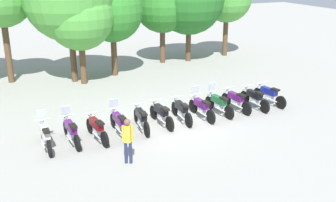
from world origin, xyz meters
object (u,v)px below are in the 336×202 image
(motorcycle_7, at_px, (201,107))
(motorcycle_5, at_px, (161,114))
(motorcycle_1, at_px, (71,130))
(person_0, at_px, (128,138))
(motorcycle_6, at_px, (181,110))
(motorcycle_11, at_px, (269,94))
(tree_5, at_px, (162,5))
(motorcycle_2, at_px, (97,128))
(tree_3, at_px, (80,17))
(motorcycle_8, at_px, (219,103))
(motorcycle_9, at_px, (236,100))
(motorcycle_4, at_px, (141,118))
(tree_4, at_px, (112,11))
(motorcycle_3, at_px, (119,122))
(motorcycle_10, at_px, (254,98))
(motorcycle_0, at_px, (45,135))

(motorcycle_7, bearing_deg, motorcycle_5, 87.34)
(motorcycle_1, bearing_deg, person_0, -153.48)
(motorcycle_6, xyz_separation_m, motorcycle_11, (4.97, 0.12, 0.00))
(motorcycle_1, xyz_separation_m, tree_5, (8.70, 10.42, 3.44))
(motorcycle_2, bearing_deg, motorcycle_11, -93.06)
(tree_3, bearing_deg, motorcycle_1, -107.49)
(motorcycle_8, relative_size, motorcycle_11, 1.00)
(motorcycle_2, relative_size, motorcycle_9, 1.00)
(motorcycle_2, distance_m, person_0, 2.51)
(motorcycle_5, bearing_deg, motorcycle_4, 95.55)
(motorcycle_6, relative_size, tree_4, 0.38)
(motorcycle_11, relative_size, tree_4, 0.38)
(tree_5, bearing_deg, motorcycle_4, -118.84)
(motorcycle_3, distance_m, motorcycle_10, 6.96)
(motorcycle_2, relative_size, motorcycle_4, 1.00)
(motorcycle_11, bearing_deg, motorcycle_9, 83.58)
(tree_5, bearing_deg, motorcycle_7, -104.89)
(motorcycle_5, bearing_deg, motorcycle_3, 92.75)
(motorcycle_8, bearing_deg, motorcycle_9, -90.65)
(tree_4, bearing_deg, motorcycle_9, -68.52)
(motorcycle_1, distance_m, motorcycle_11, 9.95)
(motorcycle_5, bearing_deg, motorcycle_0, 90.30)
(motorcycle_4, bearing_deg, motorcycle_7, -82.33)
(motorcycle_4, height_order, motorcycle_10, same)
(motorcycle_1, relative_size, tree_3, 0.38)
(motorcycle_6, bearing_deg, motorcycle_9, -84.38)
(motorcycle_7, distance_m, motorcycle_9, 1.99)
(motorcycle_7, bearing_deg, motorcycle_1, 89.86)
(motorcycle_2, bearing_deg, motorcycle_3, -87.24)
(motorcycle_4, height_order, motorcycle_9, same)
(motorcycle_2, xyz_separation_m, person_0, (0.46, -2.42, 0.49))
(motorcycle_1, xyz_separation_m, tree_4, (4.64, 8.72, 3.41))
(motorcycle_1, height_order, motorcycle_7, same)
(motorcycle_7, bearing_deg, motorcycle_0, 90.14)
(motorcycle_4, height_order, motorcycle_7, motorcycle_7)
(motorcycle_10, bearing_deg, motorcycle_7, 89.54)
(motorcycle_6, height_order, tree_5, tree_5)
(motorcycle_9, height_order, person_0, person_0)
(motorcycle_1, distance_m, tree_5, 14.00)
(motorcycle_1, relative_size, motorcycle_5, 1.00)
(motorcycle_3, xyz_separation_m, motorcycle_4, (1.00, 0.04, -0.01))
(motorcycle_3, height_order, tree_4, tree_4)
(motorcycle_10, bearing_deg, tree_4, 25.54)
(motorcycle_1, distance_m, tree_3, 8.81)
(motorcycle_2, xyz_separation_m, motorcycle_3, (1.00, 0.15, 0.01))
(motorcycle_1, xyz_separation_m, tree_3, (2.45, 7.78, 3.34))
(motorcycle_6, bearing_deg, tree_5, -16.45)
(motorcycle_3, bearing_deg, motorcycle_9, -87.95)
(motorcycle_5, height_order, tree_3, tree_3)
(motorcycle_0, height_order, person_0, person_0)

